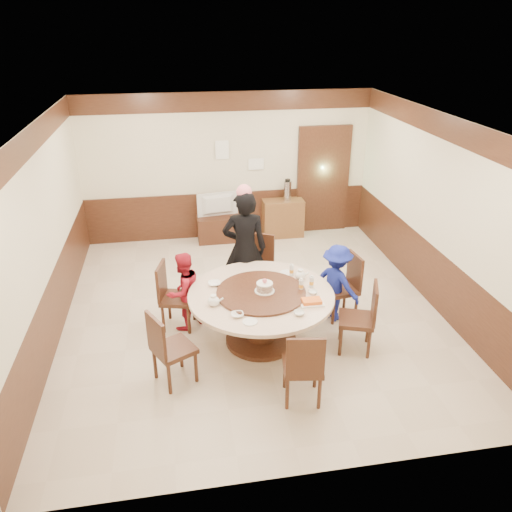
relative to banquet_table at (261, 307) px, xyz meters
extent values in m
plane|color=beige|center=(0.02, 0.75, -0.53)|extent=(6.00, 6.00, 0.00)
plane|color=white|center=(0.02, 0.75, 2.27)|extent=(6.00, 6.00, 0.00)
cube|color=beige|center=(0.02, 3.75, 0.87)|extent=(5.50, 0.04, 2.80)
cube|color=beige|center=(0.02, -2.25, 0.87)|extent=(5.50, 0.04, 2.80)
cube|color=beige|center=(-2.73, 0.75, 0.87)|extent=(0.04, 6.00, 2.80)
cube|color=beige|center=(2.77, 0.75, 0.87)|extent=(0.04, 6.00, 2.80)
cube|color=#3E2013|center=(0.02, 0.75, -0.08)|extent=(5.50, 6.00, 0.90)
cube|color=#3E2013|center=(0.02, 0.75, 2.09)|extent=(5.50, 6.00, 0.35)
cube|color=#3E2013|center=(1.92, 3.70, 0.52)|extent=(1.05, 0.08, 2.18)
cube|color=#8AD59F|center=(1.92, 3.72, 0.52)|extent=(0.88, 0.02, 2.05)
cylinder|color=#3E2013|center=(0.00, 0.00, -0.50)|extent=(0.96, 0.96, 0.06)
cylinder|color=#3E2013|center=(0.00, 0.00, -0.18)|extent=(0.38, 0.38, 0.65)
cylinder|color=beige|center=(0.00, 0.00, 0.19)|extent=(1.91, 1.91, 0.05)
cylinder|color=#3E2013|center=(0.00, 0.00, 0.23)|extent=(1.17, 1.17, 0.03)
cube|color=#3E2013|center=(1.24, 0.44, -0.08)|extent=(0.50, 0.50, 0.06)
cube|color=#3E2013|center=(1.45, 0.47, 0.19)|extent=(0.10, 0.42, 0.50)
cube|color=#3E2013|center=(1.24, 0.44, -0.32)|extent=(0.36, 0.36, 0.42)
cube|color=#3E2013|center=(0.17, 1.25, -0.08)|extent=(0.59, 0.59, 0.06)
cube|color=#3E2013|center=(0.26, 1.44, 0.19)|extent=(0.39, 0.23, 0.50)
cube|color=#3E2013|center=(0.17, 1.25, -0.32)|extent=(0.36, 0.36, 0.42)
cube|color=#3E2013|center=(-1.08, 0.56, -0.08)|extent=(0.53, 0.53, 0.06)
cube|color=#3E2013|center=(-1.29, 0.62, 0.19)|extent=(0.14, 0.42, 0.50)
cube|color=#3E2013|center=(-1.08, 0.56, -0.32)|extent=(0.36, 0.36, 0.42)
cube|color=#3E2013|center=(-1.16, -0.62, -0.08)|extent=(0.59, 0.59, 0.06)
cube|color=#3E2013|center=(-1.35, -0.72, 0.19)|extent=(0.23, 0.39, 0.50)
cube|color=#3E2013|center=(-1.16, -0.62, -0.32)|extent=(0.36, 0.36, 0.42)
cube|color=#3E2013|center=(0.26, -1.18, -0.08)|extent=(0.50, 0.50, 0.06)
cube|color=#3E2013|center=(0.23, -1.39, 0.19)|extent=(0.42, 0.10, 0.50)
cube|color=#3E2013|center=(0.26, -1.18, -0.32)|extent=(0.36, 0.36, 0.42)
cube|color=#3E2013|center=(1.19, -0.37, -0.08)|extent=(0.56, 0.56, 0.06)
cube|color=#3E2013|center=(1.39, -0.44, 0.19)|extent=(0.17, 0.41, 0.50)
cube|color=#3E2013|center=(1.19, -0.37, -0.32)|extent=(0.36, 0.36, 0.42)
imported|color=black|center=(-0.05, 1.09, 0.37)|extent=(0.70, 0.50, 1.80)
imported|color=#AD1729|center=(-1.00, 0.54, 0.04)|extent=(0.70, 0.69, 1.14)
imported|color=navy|center=(1.16, 0.40, 0.05)|extent=(0.79, 0.86, 1.16)
cylinder|color=white|center=(0.04, -0.01, 0.25)|extent=(0.26, 0.26, 0.01)
cylinder|color=#A2897A|center=(0.04, -0.01, 0.31)|extent=(0.21, 0.21, 0.10)
cylinder|color=white|center=(0.04, -0.01, 0.36)|extent=(0.21, 0.21, 0.01)
sphere|color=#F47380|center=(0.04, -0.01, 0.40)|extent=(0.06, 0.06, 0.06)
ellipsoid|color=white|center=(-0.64, -0.20, 0.28)|extent=(0.17, 0.15, 0.13)
ellipsoid|color=white|center=(0.60, 0.30, 0.28)|extent=(0.17, 0.15, 0.13)
imported|color=white|center=(-0.58, 0.32, 0.24)|extent=(0.17, 0.17, 0.04)
imported|color=white|center=(0.36, -0.59, 0.24)|extent=(0.13, 0.13, 0.04)
imported|color=white|center=(-0.38, -0.49, 0.24)|extent=(0.15, 0.15, 0.04)
imported|color=white|center=(0.66, -0.12, 0.24)|extent=(0.12, 0.12, 0.04)
cylinder|color=white|center=(-0.25, -0.65, 0.22)|extent=(0.18, 0.18, 0.01)
cylinder|color=white|center=(0.45, 0.50, 0.22)|extent=(0.18, 0.18, 0.01)
cube|color=white|center=(0.58, -0.37, 0.23)|extent=(0.30, 0.20, 0.02)
cube|color=orange|center=(0.58, -0.37, 0.26)|extent=(0.24, 0.15, 0.04)
cylinder|color=silver|center=(0.53, -0.02, 0.30)|extent=(0.06, 0.06, 0.16)
cylinder|color=silver|center=(0.69, 0.04, 0.30)|extent=(0.06, 0.06, 0.16)
cylinder|color=silver|center=(0.50, 0.42, 0.30)|extent=(0.06, 0.06, 0.16)
cube|color=#3E2013|center=(-0.20, 3.50, -0.28)|extent=(0.85, 0.45, 0.50)
imported|color=gray|center=(-0.20, 3.50, 0.20)|extent=(0.81, 0.22, 0.46)
cube|color=brown|center=(1.08, 3.53, -0.16)|extent=(0.80, 0.40, 0.75)
cylinder|color=silver|center=(1.15, 3.53, 0.41)|extent=(0.15, 0.15, 0.38)
cube|color=white|center=(-0.08, 3.71, 1.22)|extent=(0.25, 0.00, 0.35)
cube|color=white|center=(0.57, 3.71, 0.92)|extent=(0.30, 0.00, 0.22)
camera|label=1|loc=(-1.01, -5.56, 3.47)|focal=35.00mm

